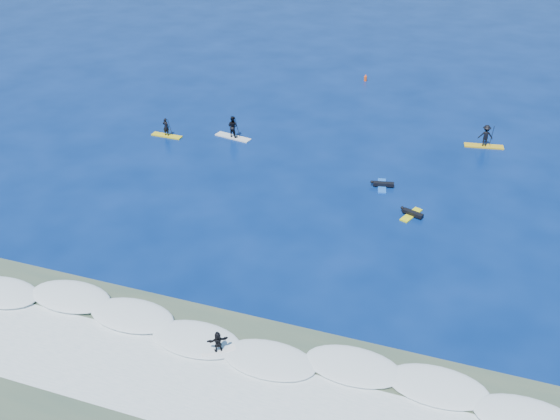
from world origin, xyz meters
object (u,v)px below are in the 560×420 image
(sup_paddler_right, at_px, (485,137))
(prone_paddler_near, at_px, (412,214))
(marker_buoy, at_px, (366,78))
(sup_paddler_center, at_px, (233,128))
(wave_surfer, at_px, (218,343))
(sup_paddler_left, at_px, (166,130))
(prone_paddler_far, at_px, (382,185))

(sup_paddler_right, xyz_separation_m, prone_paddler_near, (-4.01, -12.87, -0.71))
(prone_paddler_near, height_order, marker_buoy, marker_buoy)
(sup_paddler_center, relative_size, wave_surfer, 1.96)
(sup_paddler_right, bearing_deg, prone_paddler_near, -116.32)
(sup_paddler_left, xyz_separation_m, marker_buoy, (13.11, 19.21, -0.27))
(prone_paddler_far, bearing_deg, sup_paddler_right, -46.31)
(sup_paddler_center, distance_m, marker_buoy, 19.23)
(sup_paddler_center, xyz_separation_m, prone_paddler_near, (16.29, -7.81, -0.69))
(sup_paddler_left, bearing_deg, prone_paddler_far, -6.68)
(sup_paddler_left, distance_m, prone_paddler_far, 19.34)
(prone_paddler_far, height_order, wave_surfer, wave_surfer)
(marker_buoy, bearing_deg, prone_paddler_near, -71.22)
(sup_paddler_center, distance_m, sup_paddler_right, 20.93)
(sup_paddler_center, xyz_separation_m, marker_buoy, (7.63, 17.64, -0.52))
(prone_paddler_near, xyz_separation_m, prone_paddler_far, (-2.65, 3.38, 0.00))
(sup_paddler_center, distance_m, wave_surfer, 25.81)
(wave_surfer, bearing_deg, marker_buoy, 57.30)
(prone_paddler_near, bearing_deg, sup_paddler_left, 95.29)
(wave_surfer, relative_size, marker_buoy, 2.27)
(sup_paddler_left, xyz_separation_m, prone_paddler_near, (21.77, -6.24, -0.44))
(prone_paddler_far, xyz_separation_m, marker_buoy, (-6.01, 22.08, 0.17))
(sup_paddler_left, bearing_deg, sup_paddler_right, 16.25)
(prone_paddler_near, bearing_deg, sup_paddler_right, 3.97)
(sup_paddler_center, xyz_separation_m, prone_paddler_far, (13.65, -4.43, -0.69))
(sup_paddler_right, relative_size, prone_paddler_far, 1.44)
(sup_paddler_left, height_order, prone_paddler_near, sup_paddler_left)
(marker_buoy, bearing_deg, sup_paddler_center, -113.40)
(sup_paddler_right, relative_size, wave_surfer, 1.92)
(sup_paddler_left, distance_m, prone_paddler_near, 22.65)
(sup_paddler_center, bearing_deg, prone_paddler_far, -7.05)
(sup_paddler_right, xyz_separation_m, prone_paddler_far, (-6.66, -9.49, -0.71))
(prone_paddler_near, xyz_separation_m, marker_buoy, (-8.66, 25.45, 0.17))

